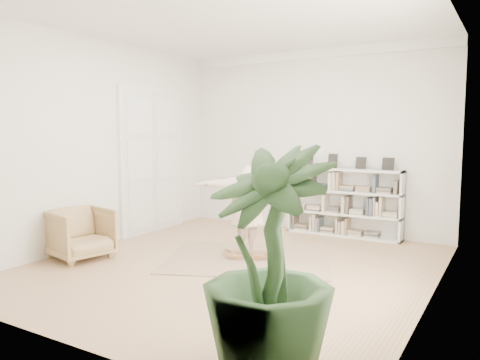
{
  "coord_description": "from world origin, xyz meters",
  "views": [
    {
      "loc": [
        3.55,
        -5.81,
        2.01
      ],
      "look_at": [
        -0.13,
        0.4,
        1.25
      ],
      "focal_mm": 35.0,
      "sensor_mm": 36.0,
      "label": 1
    }
  ],
  "objects_px": {
    "bookshelf": "(343,203)",
    "houseplant": "(268,263)",
    "armchair": "(81,234)",
    "person": "(247,207)",
    "rocker_board": "(247,254)"
  },
  "relations": [
    {
      "from": "person",
      "to": "houseplant",
      "type": "relative_size",
      "value": 0.9
    },
    {
      "from": "armchair",
      "to": "houseplant",
      "type": "xyz_separation_m",
      "value": [
        4.18,
        -1.68,
        0.55
      ]
    },
    {
      "from": "rocker_board",
      "to": "bookshelf",
      "type": "bearing_deg",
      "value": 48.96
    },
    {
      "from": "bookshelf",
      "to": "houseplant",
      "type": "height_order",
      "value": "houseplant"
    },
    {
      "from": "bookshelf",
      "to": "person",
      "type": "bearing_deg",
      "value": -107.94
    },
    {
      "from": "houseplant",
      "to": "rocker_board",
      "type": "bearing_deg",
      "value": 122.44
    },
    {
      "from": "person",
      "to": "armchair",
      "type": "bearing_deg",
      "value": 6.96
    },
    {
      "from": "rocker_board",
      "to": "person",
      "type": "height_order",
      "value": "person"
    },
    {
      "from": "armchair",
      "to": "rocker_board",
      "type": "relative_size",
      "value": 1.46
    },
    {
      "from": "bookshelf",
      "to": "person",
      "type": "height_order",
      "value": "bookshelf"
    },
    {
      "from": "rocker_board",
      "to": "houseplant",
      "type": "relative_size",
      "value": 0.32
    },
    {
      "from": "bookshelf",
      "to": "rocker_board",
      "type": "distance_m",
      "value": 2.55
    },
    {
      "from": "bookshelf",
      "to": "person",
      "type": "distance_m",
      "value": 2.5
    },
    {
      "from": "bookshelf",
      "to": "houseplant",
      "type": "xyz_separation_m",
      "value": [
        1.14,
        -5.37,
        0.32
      ]
    },
    {
      "from": "rocker_board",
      "to": "armchair",
      "type": "bearing_deg",
      "value": -173.04
    }
  ]
}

